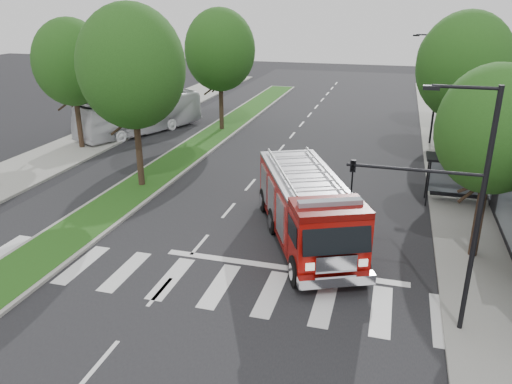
{
  "coord_description": "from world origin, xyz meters",
  "views": [
    {
      "loc": [
        7.78,
        -18.42,
        10.13
      ],
      "look_at": [
        1.91,
        2.45,
        1.8
      ],
      "focal_mm": 35.0,
      "sensor_mm": 36.0,
      "label": 1
    }
  ],
  "objects": [
    {
      "name": "tree_right_near",
      "position": [
        11.5,
        2.0,
        5.51
      ],
      "size": [
        4.4,
        4.4,
        8.05
      ],
      "color": "black",
      "rests_on": "ground"
    },
    {
      "name": "tree_median_near",
      "position": [
        -6.0,
        6.0,
        6.81
      ],
      "size": [
        5.8,
        5.8,
        10.16
      ],
      "color": "black",
      "rests_on": "ground"
    },
    {
      "name": "median",
      "position": [
        -6.0,
        18.0,
        0.08
      ],
      "size": [
        3.0,
        50.0,
        0.15
      ],
      "color": "gray",
      "rests_on": "ground"
    },
    {
      "name": "tree_right_far",
      "position": [
        11.5,
        24.0,
        5.84
      ],
      "size": [
        5.0,
        5.0,
        8.73
      ],
      "color": "black",
      "rests_on": "ground"
    },
    {
      "name": "tree_median_far",
      "position": [
        -6.0,
        20.0,
        6.49
      ],
      "size": [
        5.6,
        5.6,
        9.72
      ],
      "color": "black",
      "rests_on": "ground"
    },
    {
      "name": "tree_left_mid",
      "position": [
        -14.0,
        12.0,
        6.16
      ],
      "size": [
        5.2,
        5.2,
        9.16
      ],
      "color": "black",
      "rests_on": "ground"
    },
    {
      "name": "sidewalk_left",
      "position": [
        -14.5,
        10.0,
        0.07
      ],
      "size": [
        5.0,
        80.0,
        0.15
      ],
      "primitive_type": "cube",
      "color": "gray",
      "rests_on": "ground"
    },
    {
      "name": "tree_right_mid",
      "position": [
        11.5,
        14.0,
        6.49
      ],
      "size": [
        5.6,
        5.6,
        9.72
      ],
      "color": "black",
      "rests_on": "ground"
    },
    {
      "name": "fire_engine",
      "position": [
        4.44,
        1.71,
        1.58
      ],
      "size": [
        6.45,
        9.81,
        3.29
      ],
      "rotation": [
        0.0,
        0.0,
        0.42
      ],
      "color": "#620805",
      "rests_on": "ground"
    },
    {
      "name": "sidewalk_right",
      "position": [
        12.5,
        10.0,
        0.07
      ],
      "size": [
        5.0,
        80.0,
        0.15
      ],
      "primitive_type": "cube",
      "color": "gray",
      "rests_on": "ground"
    },
    {
      "name": "city_bus",
      "position": [
        -12.0,
        17.45,
        1.55
      ],
      "size": [
        6.89,
        11.22,
        3.1
      ],
      "primitive_type": "imported",
      "rotation": [
        0.0,
        0.0,
        -0.42
      ],
      "color": "silver",
      "rests_on": "ground"
    },
    {
      "name": "streetlight_right_far",
      "position": [
        10.35,
        20.0,
        4.48
      ],
      "size": [
        2.11,
        0.2,
        8.0
      ],
      "color": "black",
      "rests_on": "ground"
    },
    {
      "name": "streetlight_right_near",
      "position": [
        9.61,
        -3.5,
        4.67
      ],
      "size": [
        4.08,
        0.22,
        8.0
      ],
      "color": "black",
      "rests_on": "ground"
    },
    {
      "name": "bus_shelter",
      "position": [
        11.2,
        8.15,
        2.04
      ],
      "size": [
        3.2,
        1.6,
        2.61
      ],
      "color": "black",
      "rests_on": "ground"
    },
    {
      "name": "ground",
      "position": [
        0.0,
        0.0,
        0.0
      ],
      "size": [
        140.0,
        140.0,
        0.0
      ],
      "primitive_type": "plane",
      "color": "black",
      "rests_on": "ground"
    }
  ]
}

